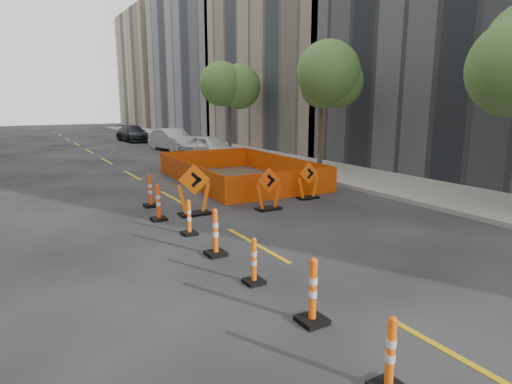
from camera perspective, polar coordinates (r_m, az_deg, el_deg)
ground_plane at (r=7.91m, az=15.29°, el=-14.91°), size 140.00×140.00×0.00m
sidewalk_right at (r=22.28m, az=9.64°, el=2.87°), size 4.00×90.00×0.15m
bld_right_c at (r=36.39m, az=7.74°, el=17.31°), size 12.00×16.00×14.00m
bld_right_d at (r=50.62m, az=-4.32°, el=19.25°), size 12.00×18.00×20.00m
bld_right_e at (r=67.36m, az=-11.46°, el=15.51°), size 12.00×14.00×16.00m
tree_r_b at (r=21.65m, az=8.80°, el=14.46°), size 2.80×2.80×5.95m
tree_r_c at (r=30.10m, az=-3.61°, el=13.82°), size 2.80×2.80×5.95m
channelizer_2 at (r=5.80m, az=17.50°, el=-19.94°), size 0.40×0.40×1.01m
channelizer_3 at (r=7.07m, az=7.60°, el=-12.91°), size 0.44×0.44×1.12m
channelizer_4 at (r=8.46m, az=-0.27°, el=-9.14°), size 0.37×0.37×0.94m
channelizer_5 at (r=9.96m, az=-5.43°, el=-5.35°), size 0.44×0.44×1.13m
channelizer_6 at (r=11.61m, az=-8.92°, el=-3.33°), size 0.38×0.38×0.97m
channelizer_7 at (r=13.17m, az=-12.91°, el=-1.35°), size 0.44×0.44×1.12m
channelizer_8 at (r=14.95m, az=-13.93°, el=0.18°), size 0.44×0.44×1.12m
chevron_sign_left at (r=13.55m, az=-8.26°, el=0.31°), size 1.25×1.01×1.63m
chevron_sign_center at (r=14.10m, az=1.70°, el=0.44°), size 0.95×0.58×1.41m
chevron_sign_right at (r=15.84m, az=6.98°, el=1.51°), size 0.92×0.57×1.35m
safety_fence at (r=19.35m, az=-2.49°, el=2.97°), size 5.13×8.33×1.02m
parked_car_near at (r=27.65m, az=-6.18°, el=6.06°), size 2.69×4.54×1.45m
parked_car_mid at (r=32.21m, az=-11.09°, el=6.86°), size 2.37×5.04×1.60m
parked_car_far at (r=40.61m, az=-16.06°, el=7.50°), size 2.44×5.04×1.41m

